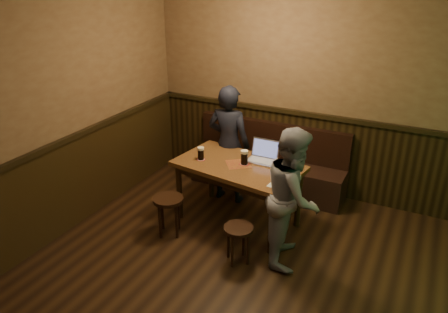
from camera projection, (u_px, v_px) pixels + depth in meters
room at (238, 207)px, 3.50m from camera, size 5.04×6.04×2.84m
bench at (268, 168)px, 6.22m from camera, size 2.20×0.50×0.95m
pub_table at (238, 172)px, 5.25m from camera, size 1.58×1.04×0.80m
stool_left at (168, 205)px, 5.12m from camera, size 0.45×0.45×0.49m
stool_right at (238, 234)px, 4.65m from camera, size 0.34×0.34×0.43m
pint_left at (201, 153)px, 5.29m from camera, size 0.10×0.10×0.16m
pint_mid at (244, 157)px, 5.17m from camera, size 0.12×0.12×0.18m
pint_right at (276, 168)px, 4.91m from camera, size 0.10×0.10×0.16m
laptop at (263, 155)px, 5.28m from camera, size 0.35×0.28×0.24m
menu at (278, 186)px, 4.69m from camera, size 0.23×0.17×0.00m
person_suit at (229, 144)px, 5.75m from camera, size 0.59×0.40×1.60m
person_grey at (293, 196)px, 4.56m from camera, size 0.72×0.84×1.51m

